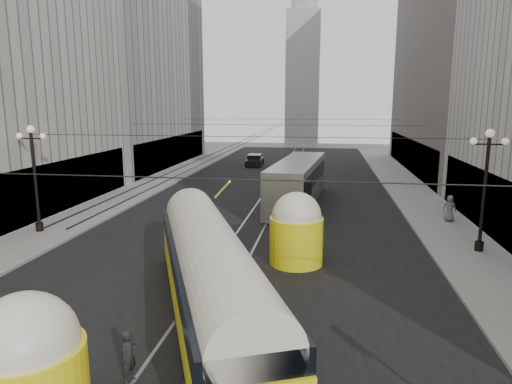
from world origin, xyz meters
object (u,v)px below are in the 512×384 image
(streetcar, at_px, (210,274))
(pedestrian_crossing_a, at_px, (129,356))
(city_bus, at_px, (298,180))
(pedestrian_sidewalk_right, at_px, (450,208))

(streetcar, bearing_deg, pedestrian_crossing_a, -108.54)
(streetcar, height_order, city_bus, streetcar)
(streetcar, distance_m, city_bus, 20.24)
(city_bus, xyz_separation_m, pedestrian_crossing_a, (-3.24, -24.18, -1.10))
(streetcar, height_order, pedestrian_sidewalk_right, streetcar)
(streetcar, relative_size, pedestrian_sidewalk_right, 8.94)
(pedestrian_crossing_a, relative_size, pedestrian_sidewalk_right, 0.89)
(pedestrian_crossing_a, bearing_deg, streetcar, -4.93)
(streetcar, height_order, pedestrian_crossing_a, streetcar)
(streetcar, xyz_separation_m, pedestrian_sidewalk_right, (12.13, 15.64, -0.76))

